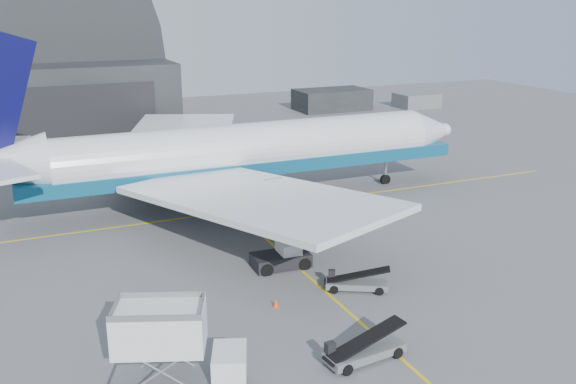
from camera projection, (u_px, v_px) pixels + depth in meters
name	position (u px, v px, depth m)	size (l,w,h in m)	color
ground	(322.00, 289.00, 47.75)	(200.00, 200.00, 0.00)	#565659
taxi_lines	(261.00, 234.00, 58.86)	(80.00, 42.12, 0.02)	yellow
distant_bldg_a	(332.00, 110.00, 125.51)	(14.00, 8.00, 4.00)	black
distant_bldg_b	(416.00, 107.00, 128.52)	(8.00, 6.00, 2.80)	slate
airliner	(231.00, 153.00, 66.27)	(55.54, 53.86, 19.49)	white
catering_truck	(173.00, 350.00, 34.53)	(7.80, 5.15, 5.03)	slate
pushback_tug	(282.00, 257.00, 51.53)	(4.67, 2.85, 2.12)	black
belt_loader_a	(364.00, 350.00, 38.17)	(5.48, 2.38, 2.06)	slate
belt_loader_b	(356.00, 283.00, 47.47)	(4.74, 3.52, 1.85)	slate
traffic_cone	(276.00, 303.00, 44.89)	(0.40, 0.40, 0.57)	#FF4908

